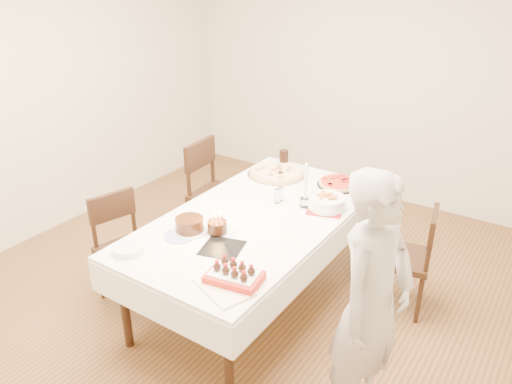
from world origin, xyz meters
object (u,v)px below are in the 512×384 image
Objects in this scene: chair_left_savory at (221,196)px; taper_candle at (306,185)px; strawberry_box at (234,276)px; chair_left_dessert at (128,252)px; layer_cake at (190,225)px; birthday_cake at (217,222)px; person at (372,306)px; pizza_white at (277,173)px; pizza_pepperoni at (339,183)px; cola_glass at (284,158)px; dining_table at (256,259)px; pasta_bowl at (327,202)px; chair_right_savory at (402,258)px.

taper_candle reaches higher than chair_left_savory.
strawberry_box is at bearing 126.50° from chair_left_savory.
layer_cake is (0.56, 0.10, 0.36)m from chair_left_dessert.
layer_cake is 1.79× the size of birthday_cake.
chair_left_savory is at bearing 69.50° from person.
pizza_white is 1.62× the size of strawberry_box.
strawberry_box reaches higher than pizza_pepperoni.
cola_glass reaches higher than pizza_white.
birthday_cake is at bearing 137.53° from strawberry_box.
dining_table is 14.23× the size of cola_glass.
cola_glass is at bearing 109.48° from dining_table.
taper_candle reaches higher than birthday_cake.
person is at bearing -165.03° from chair_left_dessert.
pizza_white is 1.84× the size of pasta_bowl.
chair_right_savory is at bearing 40.16° from layer_cake.
pasta_bowl is 1.05m from layer_cake.
chair_left_dessert is 2.44× the size of pizza_pepperoni.
person is at bearing -44.79° from taper_candle.
chair_left_savory reaches higher than chair_right_savory.
pizza_white and pizza_pepperoni have the same top height.
cola_glass reaches higher than layer_cake.
person reaches higher than chair_left_dessert.
pizza_pepperoni is 0.53m from taper_candle.
layer_cake is at bearing -152.00° from birthday_cake.
pizza_white is 2.06× the size of layer_cake.
chair_left_savory reaches higher than chair_left_dessert.
pizza_pepperoni is at bearing -112.64° from chair_left_dessert.
chair_left_savory is at bearing -164.07° from pizza_pepperoni.
person is 0.80m from strawberry_box.
taper_candle is 0.84m from cola_glass.
chair_left_dessert is (-0.05, -1.09, -0.06)m from chair_left_savory.
chair_left_dessert is at bearing 99.45° from person.
chair_left_dessert is at bearing -165.44° from birthday_cake.
chair_left_savory is 2.71× the size of taper_candle.
person is (1.13, -0.57, 0.41)m from dining_table.
taper_candle reaches higher than strawberry_box.
chair_right_savory is 1.71m from chair_left_savory.
pizza_pepperoni is 0.62m from cola_glass.
chair_left_dessert is 1.43m from pizza_white.
birthday_cake is at bearing 28.00° from layer_cake.
chair_left_savory is at bearing -135.64° from cola_glass.
dining_table is 1.37× the size of person.
chair_left_dessert is 1.24m from strawberry_box.
chair_left_savory is (-0.76, 0.54, 0.12)m from dining_table.
birthday_cake reaches higher than chair_left_dessert.
chair_right_savory is 0.92m from taper_candle.
cola_glass is at bearing -139.76° from chair_left_savory.
birthday_cake is at bearing -106.32° from pizza_pepperoni.
dining_table is at bearing -160.91° from chair_right_savory.
chair_right_savory is 1.44m from birthday_cake.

